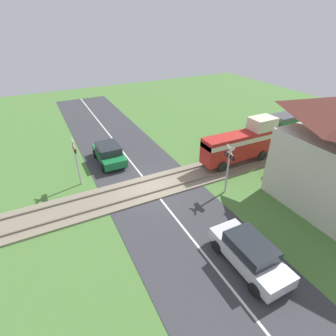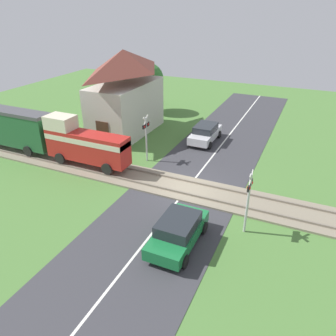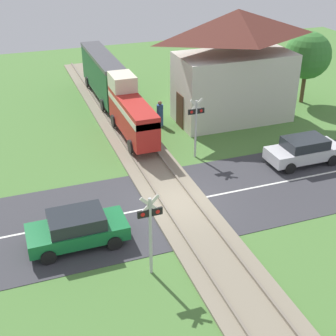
% 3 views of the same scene
% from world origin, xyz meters
% --- Properties ---
extents(ground_plane, '(60.00, 60.00, 0.00)m').
position_xyz_m(ground_plane, '(0.00, 0.00, 0.00)').
color(ground_plane, '#4C7A38').
extents(road_surface, '(48.00, 6.40, 0.02)m').
position_xyz_m(road_surface, '(0.00, 0.00, 0.01)').
color(road_surface, '#38383D').
rests_on(road_surface, ground_plane).
extents(track_bed, '(2.80, 48.00, 0.24)m').
position_xyz_m(track_bed, '(0.00, 0.00, 0.07)').
color(track_bed, gray).
rests_on(track_bed, ground_plane).
extents(train, '(1.58, 14.33, 3.18)m').
position_xyz_m(train, '(0.00, 11.50, 1.87)').
color(train, red).
rests_on(train, track_bed).
extents(car_near_crossing, '(3.92, 1.89, 1.42)m').
position_xyz_m(car_near_crossing, '(-4.79, -1.44, 0.75)').
color(car_near_crossing, '#197038').
rests_on(car_near_crossing, ground_plane).
extents(car_far_side, '(3.98, 1.79, 1.43)m').
position_xyz_m(car_far_side, '(7.68, 1.44, 0.75)').
color(car_far_side, silver).
rests_on(car_far_side, ground_plane).
extents(crossing_signal_west_approach, '(0.90, 0.18, 3.33)m').
position_xyz_m(crossing_signal_west_approach, '(-2.59, -4.07, 2.12)').
color(crossing_signal_west_approach, '#B7B7B7').
rests_on(crossing_signal_west_approach, ground_plane).
extents(crossing_signal_east_approach, '(0.90, 0.18, 3.33)m').
position_xyz_m(crossing_signal_east_approach, '(2.59, 4.07, 2.12)').
color(crossing_signal_east_approach, '#B7B7B7').
rests_on(crossing_signal_east_approach, ground_plane).
extents(station_building, '(7.69, 3.85, 6.85)m').
position_xyz_m(station_building, '(6.88, 8.23, 3.36)').
color(station_building, beige).
rests_on(station_building, ground_plane).
extents(pedestrian_by_station, '(0.40, 0.40, 1.62)m').
position_xyz_m(pedestrian_by_station, '(2.21, 8.78, 0.74)').
color(pedestrian_by_station, '#2D4C8E').
rests_on(pedestrian_by_station, ground_plane).
extents(tree_by_station, '(3.17, 3.17, 4.90)m').
position_xyz_m(tree_by_station, '(12.95, 9.35, 3.31)').
color(tree_by_station, brown).
rests_on(tree_by_station, ground_plane).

